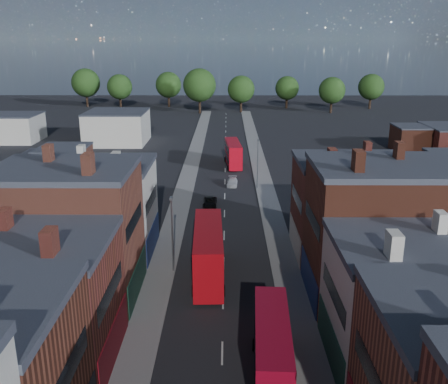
{
  "coord_description": "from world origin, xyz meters",
  "views": [
    {
      "loc": [
        0.35,
        -16.94,
        23.07
      ],
      "look_at": [
        0.0,
        37.87,
        6.24
      ],
      "focal_mm": 40.0,
      "sensor_mm": 36.0,
      "label": 1
    }
  ],
  "objects_px": {
    "bus_2": "(233,153)",
    "car_3": "(232,182)",
    "car_2": "(210,202)",
    "bus_1": "(272,349)",
    "bus_0": "(208,252)"
  },
  "relations": [
    {
      "from": "bus_0",
      "to": "bus_2",
      "type": "bearing_deg",
      "value": 84.29
    },
    {
      "from": "bus_2",
      "to": "car_2",
      "type": "bearing_deg",
      "value": -103.38
    },
    {
      "from": "bus_1",
      "to": "bus_2",
      "type": "xyz_separation_m",
      "value": [
        -2.0,
        62.19,
        0.04
      ]
    },
    {
      "from": "bus_1",
      "to": "car_3",
      "type": "xyz_separation_m",
      "value": [
        -2.3,
        48.85,
        -1.84
      ]
    },
    {
      "from": "bus_2",
      "to": "car_2",
      "type": "height_order",
      "value": "bus_2"
    },
    {
      "from": "bus_1",
      "to": "car_3",
      "type": "distance_m",
      "value": 48.94
    },
    {
      "from": "bus_0",
      "to": "car_3",
      "type": "bearing_deg",
      "value": 83.32
    },
    {
      "from": "bus_1",
      "to": "bus_2",
      "type": "bearing_deg",
      "value": 94.72
    },
    {
      "from": "car_2",
      "to": "car_3",
      "type": "bearing_deg",
      "value": 73.14
    },
    {
      "from": "car_3",
      "to": "bus_1",
      "type": "bearing_deg",
      "value": -84.27
    },
    {
      "from": "bus_0",
      "to": "car_3",
      "type": "distance_m",
      "value": 33.3
    },
    {
      "from": "bus_2",
      "to": "car_3",
      "type": "xyz_separation_m",
      "value": [
        -0.3,
        -13.34,
        -1.88
      ]
    },
    {
      "from": "bus_0",
      "to": "bus_2",
      "type": "relative_size",
      "value": 1.14
    },
    {
      "from": "bus_2",
      "to": "car_2",
      "type": "relative_size",
      "value": 2.59
    },
    {
      "from": "bus_0",
      "to": "bus_1",
      "type": "bearing_deg",
      "value": -74.39
    }
  ]
}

